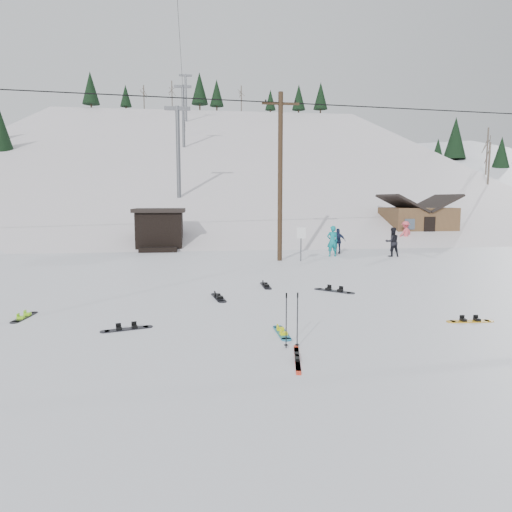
{
  "coord_description": "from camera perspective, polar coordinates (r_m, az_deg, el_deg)",
  "views": [
    {
      "loc": [
        -2.51,
        -10.59,
        3.35
      ],
      "look_at": [
        -0.49,
        4.99,
        1.4
      ],
      "focal_mm": 32.0,
      "sensor_mm": 36.0,
      "label": 1
    }
  ],
  "objects": [
    {
      "name": "board_scatter_a",
      "position": [
        12.43,
        -15.85,
        -8.72
      ],
      "size": [
        1.3,
        0.57,
        0.09
      ],
      "rotation": [
        0.0,
        0.0,
        0.3
      ],
      "color": "black",
      "rests_on": "ground"
    },
    {
      "name": "skier_teal",
      "position": [
        27.29,
        9.52,
        1.85
      ],
      "size": [
        0.66,
        0.44,
        1.82
      ],
      "primitive_type": "imported",
      "rotation": [
        0.0,
        0.0,
        3.14
      ],
      "color": "#0C7B81",
      "rests_on": "ground"
    },
    {
      "name": "lift_hut",
      "position": [
        31.69,
        -11.91,
        3.34
      ],
      "size": [
        3.4,
        4.1,
        2.75
      ],
      "color": "black",
      "rests_on": "ground"
    },
    {
      "name": "skier_pink",
      "position": [
        35.4,
        18.17,
        2.73
      ],
      "size": [
        1.31,
        1.08,
        1.77
      ],
      "primitive_type": "imported",
      "rotation": [
        0.0,
        0.0,
        3.58
      ],
      "color": "#E3505C",
      "rests_on": "ground"
    },
    {
      "name": "treeline_right",
      "position": [
        65.27,
        28.82,
        3.27
      ],
      "size": [
        20.0,
        60.0,
        10.0
      ],
      "primitive_type": null,
      "color": "black",
      "rests_on": "ground"
    },
    {
      "name": "ski_poles",
      "position": [
        10.45,
        4.5,
        -7.93
      ],
      "size": [
        0.35,
        0.09,
        1.27
      ],
      "color": "black",
      "rests_on": "ground"
    },
    {
      "name": "utility_pole",
      "position": [
        25.03,
        3.04,
        10.12
      ],
      "size": [
        2.0,
        0.26,
        9.0
      ],
      "color": "#3A2819",
      "rests_on": "ground"
    },
    {
      "name": "board_scatter_f",
      "position": [
        17.77,
        1.23,
        -3.7
      ],
      "size": [
        0.28,
        1.49,
        0.1
      ],
      "rotation": [
        0.0,
        0.0,
        1.58
      ],
      "color": "black",
      "rests_on": "ground"
    },
    {
      "name": "treeline_crest",
      "position": [
        96.68,
        -5.93,
        5.07
      ],
      "size": [
        50.0,
        6.0,
        10.0
      ],
      "primitive_type": null,
      "color": "black",
      "rests_on": "ski_slope"
    },
    {
      "name": "hero_skis",
      "position": [
        9.89,
        5.18,
        -12.6
      ],
      "size": [
        0.42,
        1.74,
        0.09
      ],
      "rotation": [
        0.0,
        0.0,
        -0.18
      ],
      "color": "red",
      "rests_on": "ground"
    },
    {
      "name": "skier_dark",
      "position": [
        28.04,
        16.67,
        1.69
      ],
      "size": [
        0.84,
        0.65,
        1.72
      ],
      "primitive_type": "imported",
      "rotation": [
        0.0,
        0.0,
        3.14
      ],
      "color": "black",
      "rests_on": "ground"
    },
    {
      "name": "ground",
      "position": [
        11.39,
        5.77,
        -10.08
      ],
      "size": [
        200.0,
        200.0,
        0.0
      ],
      "primitive_type": "plane",
      "color": "silver",
      "rests_on": "ground"
    },
    {
      "name": "lift_tower_near",
      "position": [
        40.86,
        -9.71,
        13.32
      ],
      "size": [
        2.2,
        0.36,
        8.0
      ],
      "color": "#595B60",
      "rests_on": "ski_slope"
    },
    {
      "name": "skier_navy",
      "position": [
        28.73,
        10.23,
        1.85
      ],
      "size": [
        0.96,
        0.51,
        1.57
      ],
      "primitive_type": "imported",
      "rotation": [
        0.0,
        0.0,
        2.99
      ],
      "color": "#1C2646",
      "rests_on": "ground"
    },
    {
      "name": "ski_slope",
      "position": [
        67.41,
        -5.1,
        -6.1
      ],
      "size": [
        60.0,
        85.24,
        65.97
      ],
      "primitive_type": "cube",
      "rotation": [
        0.31,
        0.0,
        0.0
      ],
      "color": "silver",
      "rests_on": "ground"
    },
    {
      "name": "lift_tower_mid",
      "position": [
        61.6,
        -9.08,
        17.3
      ],
      "size": [
        2.2,
        0.36,
        8.0
      ],
      "color": "#595B60",
      "rests_on": "ski_slope"
    },
    {
      "name": "board_scatter_c",
      "position": [
        14.69,
        -26.99,
        -6.8
      ],
      "size": [
        0.38,
        1.31,
        0.09
      ],
      "rotation": [
        0.0,
        0.0,
        1.44
      ],
      "color": "black",
      "rests_on": "ground"
    },
    {
      "name": "cabin",
      "position": [
        38.81,
        19.48,
        3.92
      ],
      "size": [
        5.39,
        4.4,
        3.77
      ],
      "color": "brown",
      "rests_on": "ground"
    },
    {
      "name": "lift_tower_far",
      "position": [
        82.48,
        -8.76,
        19.26
      ],
      "size": [
        2.2,
        0.36,
        8.0
      ],
      "color": "#595B60",
      "rests_on": "ski_slope"
    },
    {
      "name": "ridge_right",
      "position": [
        74.29,
        25.93,
        -4.77
      ],
      "size": [
        45.66,
        93.98,
        54.59
      ],
      "primitive_type": "cube",
      "rotation": [
        0.21,
        -0.05,
        -0.12
      ],
      "color": "silver",
      "rests_on": "ground"
    },
    {
      "name": "board_scatter_d",
      "position": [
        17.02,
        9.74,
        -4.28
      ],
      "size": [
        1.26,
        1.19,
        0.11
      ],
      "rotation": [
        0.0,
        0.0,
        -0.75
      ],
      "color": "black",
      "rests_on": "ground"
    },
    {
      "name": "trail_sign",
      "position": [
        24.9,
        5.66,
        2.27
      ],
      "size": [
        0.5,
        0.09,
        1.85
      ],
      "color": "#595B60",
      "rests_on": "ground"
    },
    {
      "name": "board_scatter_e",
      "position": [
        14.02,
        25.18,
        -7.34
      ],
      "size": [
        1.33,
        0.31,
        0.09
      ],
      "rotation": [
        0.0,
        0.0,
        -0.06
      ],
      "color": "orange",
      "rests_on": "ground"
    },
    {
      "name": "hero_snowboard",
      "position": [
        11.66,
        3.26,
        -9.51
      ],
      "size": [
        0.27,
        1.36,
        0.1
      ],
      "rotation": [
        0.0,
        0.0,
        1.59
      ],
      "color": "#18729C",
      "rests_on": "ground"
    },
    {
      "name": "board_scatter_b",
      "position": [
        15.7,
        -4.7,
        -5.17
      ],
      "size": [
        0.49,
        1.54,
        0.11
      ],
      "rotation": [
        0.0,
        0.0,
        1.73
      ],
      "color": "black",
      "rests_on": "ground"
    }
  ]
}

